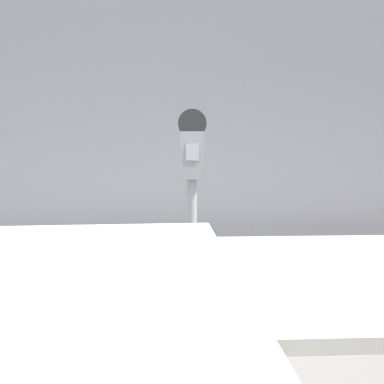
% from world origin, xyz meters
% --- Properties ---
extents(sidewalk, '(24.00, 2.80, 0.12)m').
position_xyz_m(sidewalk, '(0.00, 2.20, 0.06)').
color(sidewalk, '#ADAAA3').
rests_on(sidewalk, ground_plane).
extents(building_facade, '(24.00, 0.30, 4.99)m').
position_xyz_m(building_facade, '(0.00, 4.24, 2.50)').
color(building_facade, gray).
rests_on(building_facade, ground_plane).
extents(parking_meter, '(0.20, 0.14, 1.55)m').
position_xyz_m(parking_meter, '(0.38, 1.22, 1.19)').
color(parking_meter, gray).
rests_on(parking_meter, sidewalk).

